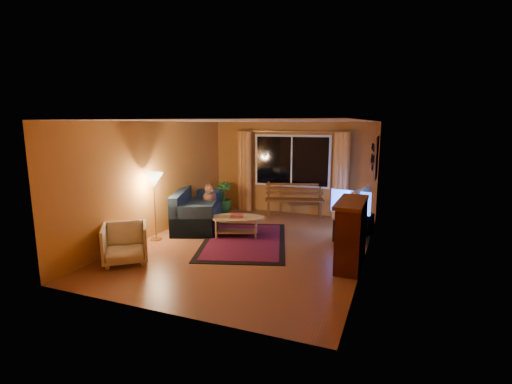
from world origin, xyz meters
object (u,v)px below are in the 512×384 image
(sofa, at_px, (198,207))
(floor_lamp, at_px, (155,207))
(armchair, at_px, (125,242))
(coffee_table, at_px, (237,227))
(tv_console, at_px, (354,227))
(bench, at_px, (294,208))

(sofa, relative_size, floor_lamp, 1.53)
(floor_lamp, bearing_deg, armchair, -77.21)
(armchair, relative_size, coffee_table, 0.63)
(armchair, height_order, floor_lamp, floor_lamp)
(sofa, xyz_separation_m, armchair, (0.04, -2.63, -0.06))
(tv_console, bearing_deg, coffee_table, -138.52)
(floor_lamp, relative_size, coffee_table, 1.17)
(sofa, distance_m, tv_console, 3.68)
(floor_lamp, bearing_deg, tv_console, 23.53)
(coffee_table, xyz_separation_m, tv_console, (2.41, 0.85, 0.01))
(coffee_table, bearing_deg, bench, 72.47)
(sofa, xyz_separation_m, tv_console, (3.66, 0.35, -0.21))
(armchair, xyz_separation_m, floor_lamp, (-0.29, 1.28, 0.33))
(bench, relative_size, coffee_table, 1.24)
(sofa, distance_m, armchair, 2.63)
(sofa, distance_m, floor_lamp, 1.40)
(floor_lamp, bearing_deg, sofa, 79.42)
(armchair, distance_m, coffee_table, 2.46)
(armchair, distance_m, floor_lamp, 1.36)
(floor_lamp, xyz_separation_m, tv_console, (3.91, 1.70, -0.48))
(sofa, distance_m, coffee_table, 1.37)
(bench, relative_size, sofa, 0.69)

